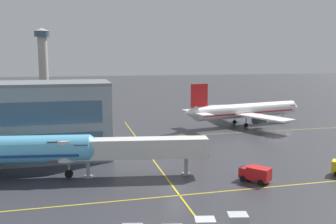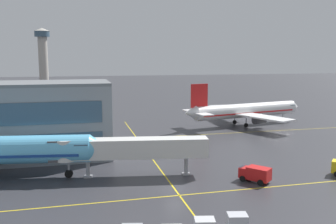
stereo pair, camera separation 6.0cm
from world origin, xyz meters
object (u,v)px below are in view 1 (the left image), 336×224
Objects in this scene: airliner_second_row at (245,111)px; jet_bridge at (119,149)px; baggage_cart_row_fourth at (238,223)px; control_tower at (43,53)px; airliner_third_row at (39,100)px; service_truck_catering at (255,173)px.

airliner_second_row reaches higher than jet_bridge.
airliner_second_row is at bearing 63.89° from baggage_cart_row_fourth.
control_tower reaches higher than baggage_cart_row_fourth.
service_truck_catering is (34.84, -76.63, -2.55)m from airliner_third_row.
airliner_third_row is at bearing -86.14° from control_tower.
control_tower is (-33.33, 193.11, 18.60)m from baggage_cart_row_fourth.
jet_bridge is at bearing 114.72° from baggage_cart_row_fourth.
service_truck_catering is 19.03m from jet_bridge.
jet_bridge is (-9.10, 19.77, 3.06)m from baggage_cart_row_fourth.
airliner_third_row reaches higher than service_truck_catering.
airliner_third_row is (-52.07, 37.24, 0.06)m from airliner_second_row.
jet_bridge is (-34.82, -32.71, 0.40)m from airliner_second_row.
baggage_cart_row_fourth is 196.85m from control_tower.
airliner_third_row is at bearing 103.85° from jet_bridge.
airliner_third_row is 1.05× the size of control_tower.
airliner_second_row is at bearing 66.37° from service_truck_catering.
service_truck_catering is at bearing -65.55° from airliner_third_row.
baggage_cart_row_fourth is at bearing -73.63° from airliner_third_row.
airliner_third_row is 72.05m from jet_bridge.
jet_bridge is 175.72m from control_tower.
jet_bridge is 0.67× the size of control_tower.
airliner_third_row reaches higher than baggage_cart_row_fourth.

